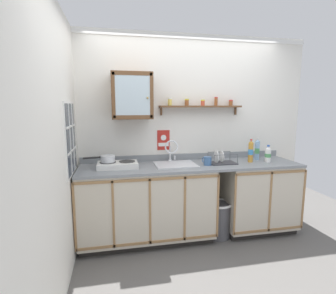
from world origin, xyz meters
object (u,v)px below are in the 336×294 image
Objects in this scene: dish_rack at (221,161)px; trash_bin at (219,219)px; bottle_juice_amber_1 at (251,151)px; bottle_opaque_white_2 at (268,154)px; saucepan at (107,158)px; hot_plate_stove at (118,165)px; wall_cabinet at (132,96)px; sink at (175,166)px; bottle_water_blue_0 at (257,150)px; warning_sign at (163,140)px; mug at (207,161)px.

dish_rack reaches higher than trash_bin.
bottle_juice_amber_1 is 0.23m from bottle_opaque_white_2.
saucepan is 1.79m from bottle_juice_amber_1.
bottle_juice_amber_1 is (1.67, -0.04, 0.11)m from hot_plate_stove.
dish_rack reaches higher than hot_plate_stove.
dish_rack is at bearing 60.88° from trash_bin.
bottle_juice_amber_1 is 1.64m from wall_cabinet.
saucepan is at bearing 177.86° from dish_rack.
sink is at bearing -12.75° from wall_cabinet.
saucepan is at bearing 170.39° from hot_plate_stove.
dish_rack is (-0.56, -0.12, -0.10)m from bottle_water_blue_0.
warning_sign is (-0.68, 0.33, 0.24)m from dish_rack.
bottle_opaque_white_2 is (1.89, -0.08, 0.07)m from hot_plate_stove.
warning_sign reaches higher than trash_bin.
sink is at bearing 176.39° from bottle_juice_amber_1.
wall_cabinet reaches higher than sink.
hot_plate_stove is 0.14m from saucepan.
warning_sign is 1.22m from trash_bin.
trash_bin is (0.54, -0.15, -0.67)m from sink.
hot_plate_stove is at bearing 177.60° from bottle_opaque_white_2.
warning_sign is at bearing 26.24° from hot_plate_stove.
wall_cabinet is at bearing 36.00° from hot_plate_stove.
saucepan is 1.09× the size of dish_rack.
warning_sign reaches higher than saucepan.
mug is at bearing -16.38° from sink.
trash_bin is at bearing -169.04° from bottle_juice_amber_1.
bottle_water_blue_0 reaches higher than mug.
wall_cabinet is at bearing 20.96° from saucepan.
bottle_water_blue_0 is at bearing 12.90° from mug.
warning_sign is (-0.09, 0.27, 0.29)m from sink.
warning_sign is (0.60, 0.30, 0.24)m from hot_plate_stove.
bottle_juice_amber_1 reaches higher than trash_bin.
warning_sign is (-1.07, 0.33, 0.13)m from bottle_juice_amber_1.
saucepan is 1.20m from mug.
bottle_opaque_white_2 is at bearing -7.29° from wall_cabinet.
hot_plate_stove is at bearing -9.61° from saucepan.
bottle_water_blue_0 is 0.58m from dish_rack.
trash_bin is at bearing -119.12° from dish_rack.
bottle_opaque_white_2 is 1.81× the size of mug.
bottle_juice_amber_1 reaches higher than saucepan.
bottle_opaque_white_2 is (0.06, -0.17, -0.04)m from bottle_water_blue_0.
sink reaches higher than saucepan.
warning_sign is at bearing 154.05° from dish_rack.
wall_cabinet is (0.31, 0.12, 0.72)m from saucepan.
bottle_water_blue_0 is at bearing 37.32° from bottle_juice_amber_1.
mug is 0.65m from warning_sign.
dish_rack is at bearing -1.45° from hot_plate_stove.
mug is at bearing -179.44° from bottle_opaque_white_2.
bottle_opaque_white_2 is at bearing -16.26° from warning_sign.
sink is 0.59m from dish_rack.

